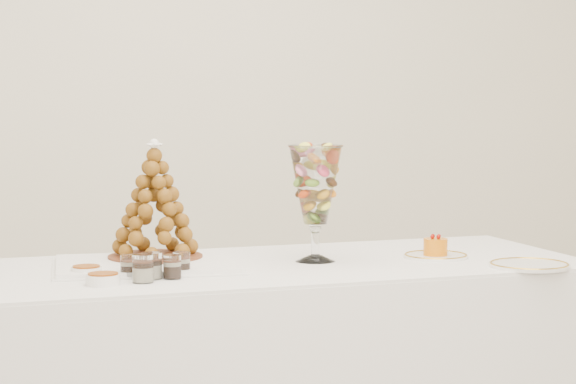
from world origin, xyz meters
name	(u,v)px	position (x,y,z in m)	size (l,w,h in m)	color
buffet_table	(269,383)	(0.01, 0.32, 0.37)	(1.97, 0.87, 0.74)	white
lace_tray	(147,264)	(-0.35, 0.35, 0.74)	(0.53, 0.40, 0.02)	white
macaron_vase	(315,186)	(0.17, 0.33, 0.97)	(0.16, 0.16, 0.36)	white
cake_plate	(436,256)	(0.55, 0.29, 0.74)	(0.20, 0.20, 0.01)	white
spare_plate	(529,265)	(0.75, 0.04, 0.74)	(0.24, 0.24, 0.01)	white
verrine_a	(129,266)	(-0.43, 0.18, 0.77)	(0.05, 0.05, 0.06)	white
verrine_b	(152,266)	(-0.37, 0.15, 0.77)	(0.06, 0.06, 0.07)	white
verrine_c	(181,264)	(-0.28, 0.19, 0.77)	(0.05, 0.05, 0.07)	white
verrine_d	(143,269)	(-0.40, 0.09, 0.77)	(0.06, 0.06, 0.08)	white
verrine_e	(172,267)	(-0.31, 0.13, 0.77)	(0.05, 0.05, 0.07)	white
ramekin_back	(86,272)	(-0.54, 0.24, 0.75)	(0.09, 0.09, 0.03)	white
ramekin_front	(103,280)	(-0.51, 0.09, 0.75)	(0.09, 0.09, 0.03)	white
croquembouche	(155,200)	(-0.31, 0.43, 0.93)	(0.29, 0.29, 0.36)	brown
mousse_cake	(435,247)	(0.55, 0.29, 0.77)	(0.08, 0.08, 0.07)	orange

